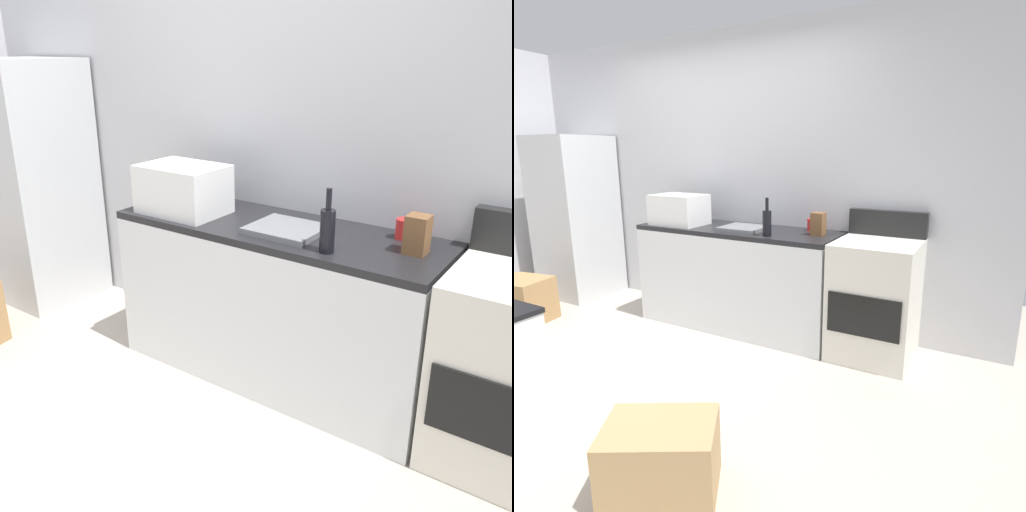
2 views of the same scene
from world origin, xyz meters
TOP-DOWN VIEW (x-y plane):
  - ground_plane at (0.00, 0.00)m, footprint 6.00×6.00m
  - wall_back at (0.00, 1.55)m, footprint 5.00×0.10m
  - kitchen_counter at (0.30, 1.20)m, footprint 1.80×0.60m
  - refrigerator at (-1.75, 1.15)m, footprint 0.68×0.66m
  - stove_oven at (1.52, 1.21)m, footprint 0.60×0.61m
  - microwave at (-0.27, 1.11)m, footprint 0.46×0.34m
  - sink_basin at (0.39, 1.14)m, footprint 0.36×0.32m
  - wine_bottle at (0.70, 1.00)m, footprint 0.07×0.07m
  - coffee_mug at (0.91, 1.38)m, footprint 0.08×0.08m
  - knife_block at (1.03, 1.22)m, footprint 0.10×0.10m
  - cardboard_box_medium at (1.05, -0.64)m, footprint 0.61×0.55m
  - cardboard_box_small at (-1.52, 0.33)m, footprint 0.52×0.45m

SIDE VIEW (x-z plane):
  - ground_plane at x=0.00m, z-range 0.00..0.00m
  - cardboard_box_medium at x=1.05m, z-range 0.00..0.35m
  - cardboard_box_small at x=-1.52m, z-range 0.00..0.41m
  - kitchen_counter at x=0.30m, z-range 0.00..0.90m
  - stove_oven at x=1.52m, z-range -0.08..1.02m
  - refrigerator at x=-1.75m, z-range 0.00..1.71m
  - sink_basin at x=0.39m, z-range 0.90..0.93m
  - coffee_mug at x=0.91m, z-range 0.90..1.00m
  - knife_block at x=1.03m, z-range 0.90..1.08m
  - wine_bottle at x=0.70m, z-range 0.86..1.16m
  - microwave at x=-0.27m, z-range 0.90..1.17m
  - wall_back at x=0.00m, z-range 0.00..2.60m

